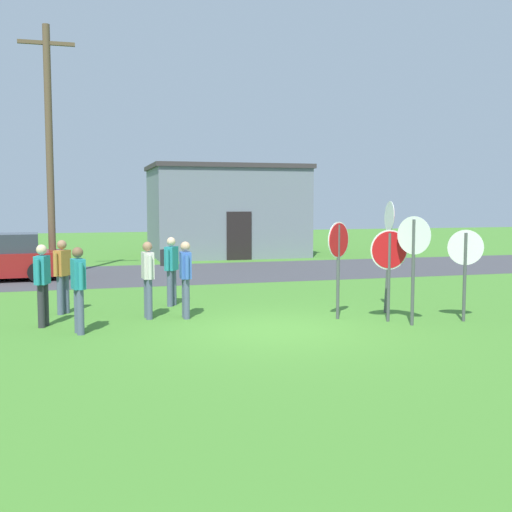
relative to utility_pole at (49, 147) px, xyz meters
name	(u,v)px	position (x,y,z in m)	size (l,w,h in m)	color
ground_plane	(272,330)	(4.59, -10.33, -4.35)	(80.00, 80.00, 0.00)	#47842D
street_asphalt	(188,273)	(4.59, -0.16, -4.34)	(60.00, 6.40, 0.01)	#424247
building_background	(226,211)	(7.53, 6.61, -2.24)	(7.07, 5.20, 4.20)	slate
utility_pole	(49,147)	(0.00, 0.00, 0.00)	(1.80, 0.24, 8.33)	brown
stop_sign_leaning_right	(465,259)	(8.81, -10.56, -3.01)	(0.68, 0.33, 1.96)	#474C4C
stop_sign_rear_left	(389,259)	(7.24, -10.15, -3.01)	(0.85, 0.08, 1.96)	#474C4C
stop_sign_tallest	(389,238)	(7.73, -9.19, -2.62)	(0.19, 0.69, 2.57)	#474C4C
stop_sign_low_front	(338,253)	(6.32, -9.59, -2.89)	(0.66, 0.45, 2.12)	#474C4C
stop_sign_nearest	(414,251)	(7.53, -10.65, -2.80)	(0.38, 0.70, 2.26)	#474C4C
person_in_blue	(186,275)	(3.13, -8.61, -3.40)	(0.23, 0.57, 1.69)	#4C5670
person_with_sunhat	(78,285)	(0.88, -9.65, -3.40)	(0.29, 0.56, 1.69)	#4C5670
person_in_dark_shirt	(63,272)	(0.53, -7.34, -3.40)	(0.39, 0.48, 1.69)	#4C5670
person_in_teal	(148,275)	(2.34, -8.43, -3.40)	(0.25, 0.57, 1.69)	#4C5670
person_near_signs	(171,266)	(3.04, -6.90, -3.37)	(0.46, 0.50, 1.69)	#4C5670
person_on_left	(42,281)	(0.17, -8.74, -3.40)	(0.32, 0.55, 1.69)	#2D2D33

